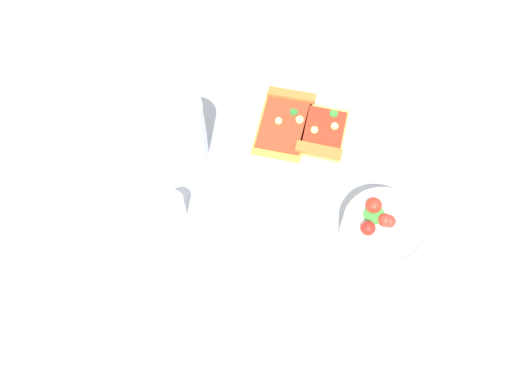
{
  "coord_description": "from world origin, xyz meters",
  "views": [
    {
      "loc": [
        -0.0,
        0.48,
        0.71
      ],
      "look_at": [
        0.04,
        0.09,
        0.03
      ],
      "focal_mm": 33.66,
      "sensor_mm": 36.0,
      "label": 1
    }
  ],
  "objects_px": {
    "salad_bowl": "(383,230)",
    "paper_napkin": "(240,282)",
    "pizza_slice_near": "(322,136)",
    "pizza_slice_far": "(286,119)",
    "plate": "(302,132)",
    "pepper_shaker": "(174,205)",
    "soda_glass": "(181,132)"
  },
  "relations": [
    {
      "from": "paper_napkin",
      "to": "plate",
      "type": "bearing_deg",
      "value": -105.56
    },
    {
      "from": "pizza_slice_near",
      "to": "pepper_shaker",
      "type": "bearing_deg",
      "value": 35.7
    },
    {
      "from": "plate",
      "to": "pepper_shaker",
      "type": "relative_size",
      "value": 3.59
    },
    {
      "from": "pizza_slice_near",
      "to": "salad_bowl",
      "type": "relative_size",
      "value": 0.97
    },
    {
      "from": "soda_glass",
      "to": "paper_napkin",
      "type": "relative_size",
      "value": 0.84
    },
    {
      "from": "pizza_slice_far",
      "to": "pepper_shaker",
      "type": "xyz_separation_m",
      "value": [
        0.17,
        0.2,
        0.01
      ]
    },
    {
      "from": "soda_glass",
      "to": "pizza_slice_near",
      "type": "bearing_deg",
      "value": -169.85
    },
    {
      "from": "soda_glass",
      "to": "pepper_shaker",
      "type": "relative_size",
      "value": 1.97
    },
    {
      "from": "pizza_slice_near",
      "to": "pizza_slice_far",
      "type": "xyz_separation_m",
      "value": [
        0.07,
        -0.03,
        -0.0
      ]
    },
    {
      "from": "pizza_slice_far",
      "to": "soda_glass",
      "type": "height_order",
      "value": "soda_glass"
    },
    {
      "from": "paper_napkin",
      "to": "pepper_shaker",
      "type": "height_order",
      "value": "pepper_shaker"
    },
    {
      "from": "pizza_slice_far",
      "to": "paper_napkin",
      "type": "distance_m",
      "value": 0.31
    },
    {
      "from": "pizza_slice_near",
      "to": "soda_glass",
      "type": "height_order",
      "value": "soda_glass"
    },
    {
      "from": "pizza_slice_near",
      "to": "pizza_slice_far",
      "type": "bearing_deg",
      "value": -25.78
    },
    {
      "from": "pizza_slice_far",
      "to": "soda_glass",
      "type": "relative_size",
      "value": 1.27
    },
    {
      "from": "pizza_slice_near",
      "to": "salad_bowl",
      "type": "distance_m",
      "value": 0.21
    },
    {
      "from": "pizza_slice_near",
      "to": "paper_napkin",
      "type": "height_order",
      "value": "pizza_slice_near"
    },
    {
      "from": "salad_bowl",
      "to": "paper_napkin",
      "type": "relative_size",
      "value": 0.88
    },
    {
      "from": "pizza_slice_far",
      "to": "pepper_shaker",
      "type": "height_order",
      "value": "pepper_shaker"
    },
    {
      "from": "plate",
      "to": "salad_bowl",
      "type": "bearing_deg",
      "value": 123.53
    },
    {
      "from": "plate",
      "to": "soda_glass",
      "type": "distance_m",
      "value": 0.22
    },
    {
      "from": "plate",
      "to": "salad_bowl",
      "type": "xyz_separation_m",
      "value": [
        -0.13,
        0.2,
        0.02
      ]
    },
    {
      "from": "salad_bowl",
      "to": "paper_napkin",
      "type": "bearing_deg",
      "value": 23.73
    },
    {
      "from": "plate",
      "to": "soda_glass",
      "type": "xyz_separation_m",
      "value": [
        0.21,
        0.06,
        0.05
      ]
    },
    {
      "from": "salad_bowl",
      "to": "paper_napkin",
      "type": "distance_m",
      "value": 0.24
    },
    {
      "from": "pizza_slice_far",
      "to": "paper_napkin",
      "type": "bearing_deg",
      "value": 80.62
    },
    {
      "from": "pepper_shaker",
      "to": "plate",
      "type": "bearing_deg",
      "value": -137.26
    },
    {
      "from": "paper_napkin",
      "to": "pepper_shaker",
      "type": "distance_m",
      "value": 0.16
    },
    {
      "from": "pizza_slice_far",
      "to": "salad_bowl",
      "type": "xyz_separation_m",
      "value": [
        -0.16,
        0.21,
        0.01
      ]
    },
    {
      "from": "pizza_slice_near",
      "to": "pizza_slice_far",
      "type": "height_order",
      "value": "same"
    },
    {
      "from": "plate",
      "to": "paper_napkin",
      "type": "bearing_deg",
      "value": 74.44
    },
    {
      "from": "pizza_slice_near",
      "to": "pizza_slice_far",
      "type": "relative_size",
      "value": 0.8
    }
  ]
}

